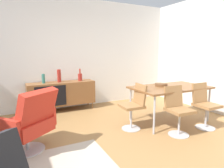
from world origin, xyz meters
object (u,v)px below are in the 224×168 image
vase_ceramic_small (43,79)px  dining_chair_front_left (177,108)px  dining_table (170,89)px  dining_chair_front_right (204,104)px  lounge_chair_red (29,121)px  sideboard (62,93)px  vase_cobalt (59,76)px  dining_chair_near_window (134,105)px  wooden_bowl_on_table (161,85)px  vase_sculptural_dark (80,77)px

vase_ceramic_small → dining_chair_front_left: bearing=-50.5°
dining_table → dining_chair_front_left: 0.70m
dining_chair_front_right → lounge_chair_red: size_ratio=0.90×
lounge_chair_red → dining_chair_front_right: bearing=-9.3°
sideboard → vase_cobalt: 0.44m
dining_table → sideboard: bearing=136.4°
dining_chair_near_window → dining_chair_front_right: bearing=-24.1°
dining_chair_front_left → lounge_chair_red: 2.43m
vase_ceramic_small → lounge_chair_red: (-0.46, -1.82, -0.36)m
wooden_bowl_on_table → dining_chair_front_left: 0.77m
sideboard → dining_chair_front_right: 3.20m
wooden_bowl_on_table → dining_chair_near_window: (-0.75, -0.12, -0.30)m
dining_table → wooden_bowl_on_table: wooden_bowl_on_table is taller
dining_table → dining_chair_front_right: 0.70m
dining_table → dining_chair_near_window: size_ratio=1.87×
dining_chair_front_right → vase_sculptural_dark: bearing=126.5°
dining_table → lounge_chair_red: 2.74m
sideboard → wooden_bowl_on_table: wooden_bowl_on_table is taller
vase_ceramic_small → dining_table: 2.88m
wooden_bowl_on_table → lounge_chair_red: (-2.58, -0.17, -0.30)m
lounge_chair_red → vase_ceramic_small: bearing=75.8°
sideboard → lounge_chair_red: bearing=-115.6°
vase_ceramic_small → dining_chair_front_left: vase_ceramic_small is taller
sideboard → dining_chair_front_right: (2.20, -2.32, 0.03)m
sideboard → dining_chair_near_window: bearing=-61.4°
vase_ceramic_small → vase_sculptural_dark: bearing=-0.0°
wooden_bowl_on_table → dining_chair_front_right: dining_chair_front_right is taller
sideboard → wooden_bowl_on_table: bearing=-43.9°
dining_chair_near_window → dining_chair_front_left: (0.54, -0.55, 0.00)m
sideboard → vase_cobalt: (-0.04, 0.00, 0.44)m
dining_table → vase_cobalt: bearing=137.1°
vase_cobalt → dining_chair_front_left: size_ratio=0.36×
wooden_bowl_on_table → dining_chair_front_right: (0.49, -0.68, -0.30)m
vase_sculptural_dark → wooden_bowl_on_table: 2.06m
sideboard → dining_table: bearing=-43.6°
vase_cobalt → vase_ceramic_small: (-0.37, 0.00, -0.05)m
dining_chair_front_left → dining_chair_near_window: bearing=134.4°
wooden_bowl_on_table → lounge_chair_red: size_ratio=0.27×
sideboard → lounge_chair_red: 2.02m
dining_chair_near_window → dining_chair_front_right: same height
wooden_bowl_on_table → sideboard: bearing=136.1°
dining_chair_near_window → dining_chair_front_right: size_ratio=1.00×
vase_ceramic_small → wooden_bowl_on_table: 2.69m
vase_cobalt → dining_chair_front_right: 3.26m
vase_sculptural_dark → dining_chair_front_right: bearing=-53.5°
vase_cobalt → dining_chair_front_right: vase_cobalt is taller
lounge_chair_red → dining_chair_front_left: bearing=-12.0°
vase_ceramic_small → dining_chair_front_right: vase_ceramic_small is taller
dining_chair_front_left → vase_cobalt: bearing=123.7°
wooden_bowl_on_table → dining_chair_near_window: size_ratio=0.30×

